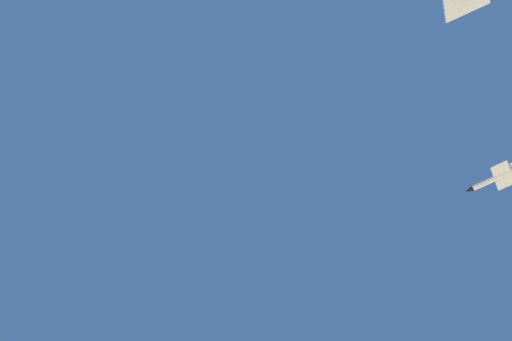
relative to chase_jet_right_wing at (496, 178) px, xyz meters
The scene contains 1 object.
chase_jet_right_wing is the anchor object (origin of this frame).
Camera 1 is at (-3.34, 70.83, 2.62)m, focal length 26.88 mm.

